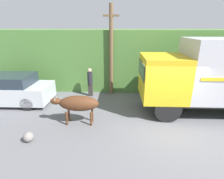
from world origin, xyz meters
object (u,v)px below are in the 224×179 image
at_px(brown_cow, 78,104).
at_px(utility_pole, 111,50).
at_px(cargo_truck, 217,74).
at_px(roadside_rock, 28,137).
at_px(parked_suv, 8,90).
at_px(pedestrian_on_hill, 90,81).

height_order(brown_cow, utility_pole, utility_pole).
distance_m(cargo_truck, brown_cow, 6.46).
bearing_deg(brown_cow, roadside_rock, -137.05).
height_order(parked_suv, roadside_rock, parked_suv).
relative_size(brown_cow, utility_pole, 0.40).
bearing_deg(cargo_truck, pedestrian_on_hill, 163.77).
relative_size(pedestrian_on_hill, roadside_rock, 4.56).
bearing_deg(roadside_rock, parked_suv, 128.87).
height_order(brown_cow, pedestrian_on_hill, pedestrian_on_hill).
xyz_separation_m(pedestrian_on_hill, utility_pole, (1.23, 0.47, 1.75)).
bearing_deg(pedestrian_on_hill, parked_suv, 24.67).
xyz_separation_m(cargo_truck, pedestrian_on_hill, (-6.23, 1.86, -0.98)).
bearing_deg(parked_suv, pedestrian_on_hill, 14.91).
bearing_deg(brown_cow, utility_pole, 72.82).
xyz_separation_m(brown_cow, utility_pole, (1.25, 3.68, 1.77)).
relative_size(cargo_truck, roadside_rock, 17.60).
distance_m(brown_cow, parked_suv, 4.66).
bearing_deg(parked_suv, cargo_truck, -4.86).
distance_m(cargo_truck, parked_suv, 10.55).
xyz_separation_m(parked_suv, roadside_rock, (2.68, -3.32, -0.59)).
xyz_separation_m(cargo_truck, roadside_rock, (-7.79, -2.71, -1.74)).
height_order(cargo_truck, brown_cow, cargo_truck).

